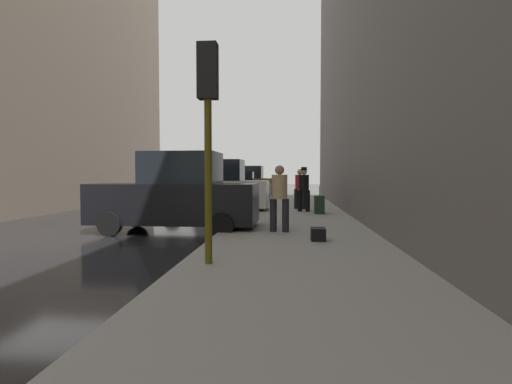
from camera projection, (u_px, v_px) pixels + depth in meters
ground_plane at (57, 239)px, 10.01m from camera, size 120.00×120.00×0.00m
sidewalk at (297, 240)px, 9.49m from camera, size 4.00×40.00×0.15m
parked_black_suv at (177, 196)px, 11.25m from camera, size 4.62×2.11×2.25m
parked_white_van at (215, 189)px, 16.88m from camera, size 4.63×2.13×2.25m
parked_blue_sedan at (234, 188)px, 22.65m from camera, size 4.25×2.15×1.79m
parked_bronze_suv at (246, 183)px, 28.74m from camera, size 4.66×2.18×2.25m
fire_hydrant at (257, 202)px, 16.49m from camera, size 0.42×0.22×0.70m
traffic_light at (208, 105)px, 6.50m from camera, size 0.32×0.32×3.60m
pedestrian_with_fedora at (304, 187)px, 15.92m from camera, size 0.53×0.48×1.78m
pedestrian_in_red_jacket at (300, 187)px, 17.11m from camera, size 0.53×0.48×1.71m
pedestrian_in_tan_coat at (279, 195)px, 10.24m from camera, size 0.52×0.46×1.71m
rolling_suitcase at (319, 205)px, 15.11m from camera, size 0.37×0.56×1.04m
duffel_bag at (318, 234)px, 8.92m from camera, size 0.32×0.44×0.28m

